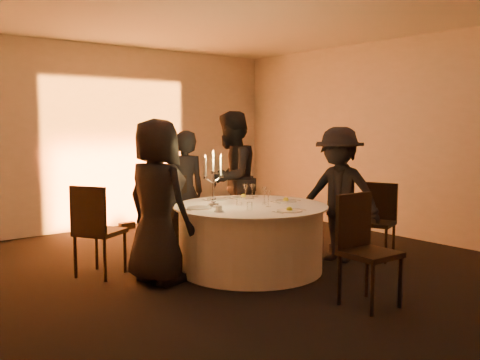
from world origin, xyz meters
TOP-DOWN VIEW (x-y plane):
  - floor at (0.00, 0.00)m, footprint 7.00×7.00m
  - ceiling at (0.00, 0.00)m, footprint 7.00×7.00m
  - wall_back at (0.00, 3.50)m, footprint 7.00×0.00m
  - wall_right at (3.00, 0.00)m, footprint 0.00×7.00m
  - uplighter_fixture at (0.00, 3.20)m, footprint 0.25×0.12m
  - banquet_table at (0.00, 0.00)m, footprint 1.80×1.80m
  - chair_left at (-1.56, 0.83)m, footprint 0.62×0.62m
  - chair_back_left at (-0.39, 1.24)m, footprint 0.57×0.57m
  - chair_back_right at (0.66, 1.14)m, footprint 0.56×0.56m
  - chair_right at (1.65, -0.57)m, footprint 0.54×0.54m
  - chair_front at (0.06, -1.59)m, footprint 0.48×0.48m
  - guest_left at (-1.10, 0.24)m, footprint 0.74×0.97m
  - guest_back_left at (-0.19, 1.15)m, footprint 0.65×0.48m
  - guest_back_right at (0.61, 1.16)m, footprint 1.15×1.06m
  - guest_right at (1.13, -0.36)m, footprint 0.92×1.22m
  - plate_left at (-0.61, 0.17)m, footprint 0.36×0.28m
  - plate_back_left at (-0.03, 0.63)m, footprint 0.36×0.26m
  - plate_back_right at (0.32, 0.53)m, footprint 0.35×0.28m
  - plate_right at (0.53, -0.04)m, footprint 0.36×0.26m
  - plate_front at (0.05, -0.60)m, footprint 0.35×0.28m
  - coffee_cup at (-0.57, -0.14)m, footprint 0.11×0.11m
  - candelabra at (-0.37, 0.23)m, footprint 0.27×0.13m
  - wine_glass_a at (0.27, 0.43)m, footprint 0.07×0.07m
  - wine_glass_b at (0.16, -0.06)m, footprint 0.07×0.07m
  - wine_glass_c at (0.08, -0.22)m, footprint 0.07×0.07m
  - wine_glass_d at (0.34, 0.38)m, footprint 0.07×0.07m
  - wine_glass_e at (0.27, 0.06)m, footprint 0.07×0.07m
  - tumbler_a at (-0.11, 0.08)m, footprint 0.07×0.07m
  - tumbler_b at (-0.25, -0.28)m, footprint 0.07×0.07m

SIDE VIEW (x-z plane):
  - floor at x=0.00m, z-range 0.00..0.00m
  - uplighter_fixture at x=0.00m, z-range 0.00..0.10m
  - banquet_table at x=0.00m, z-range 0.00..0.77m
  - chair_back_right at x=0.66m, z-range 0.06..1.00m
  - chair_right at x=1.65m, z-range 0.06..1.02m
  - chair_left at x=-1.56m, z-range 0.07..1.11m
  - chair_front at x=0.06m, z-range 0.07..1.13m
  - chair_back_left at x=-0.39m, z-range 0.07..1.13m
  - plate_back_left at x=-0.03m, z-range 0.77..0.78m
  - plate_left at x=-0.61m, z-range 0.77..0.78m
  - plate_front at x=0.05m, z-range 0.74..0.83m
  - plate_back_right at x=0.32m, z-range 0.74..0.83m
  - plate_right at x=0.53m, z-range 0.75..0.83m
  - coffee_cup at x=-0.57m, z-range 0.77..0.83m
  - tumbler_a at x=-0.11m, z-range 0.77..0.86m
  - tumbler_b at x=-0.25m, z-range 0.77..0.86m
  - guest_back_left at x=-0.19m, z-range 0.00..1.63m
  - guest_right at x=1.13m, z-range 0.00..1.68m
  - guest_left at x=-1.10m, z-range 0.00..1.78m
  - wine_glass_a at x=0.27m, z-range 0.81..1.00m
  - wine_glass_b at x=0.16m, z-range 0.81..1.00m
  - wine_glass_c at x=0.08m, z-range 0.81..1.00m
  - wine_glass_d at x=0.34m, z-range 0.81..1.00m
  - wine_glass_e at x=0.27m, z-range 0.81..1.00m
  - guest_back_right at x=0.61m, z-range 0.00..1.89m
  - candelabra at x=-0.37m, z-range 0.67..1.32m
  - wall_back at x=0.00m, z-range -2.00..5.00m
  - wall_right at x=3.00m, z-range -2.00..5.00m
  - ceiling at x=0.00m, z-range 3.00..3.00m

